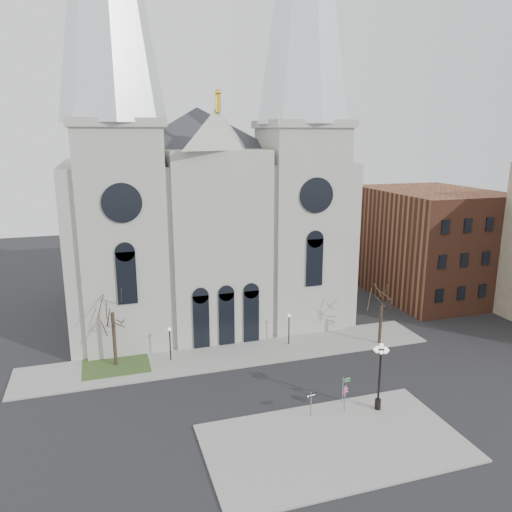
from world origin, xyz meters
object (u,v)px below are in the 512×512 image
object	(u,v)px
globe_lamp	(380,368)
street_name_sign	(344,388)
one_way_sign	(311,399)
stop_sign	(345,393)

from	to	relation	value
globe_lamp	street_name_sign	distance (m)	3.45
one_way_sign	street_name_sign	xyz separation A→B (m)	(3.21, 0.91, -0.02)
stop_sign	street_name_sign	world-z (taller)	street_name_sign
globe_lamp	street_name_sign	bearing A→B (deg)	142.24
stop_sign	globe_lamp	size ratio (longest dim) A/B	0.39
globe_lamp	one_way_sign	distance (m)	5.80
one_way_sign	street_name_sign	size ratio (longest dim) A/B	0.87
one_way_sign	stop_sign	bearing A→B (deg)	-8.12
street_name_sign	stop_sign	bearing A→B (deg)	-116.59
globe_lamp	one_way_sign	size ratio (longest dim) A/B	2.84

